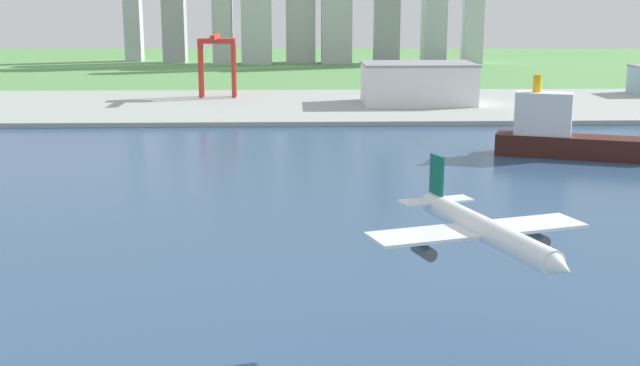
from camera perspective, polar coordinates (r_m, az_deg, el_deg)
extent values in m
plane|color=#57924F|center=(265.38, 1.01, -0.02)|extent=(2400.00, 2400.00, 0.00)
cube|color=#2D4C70|center=(207.31, 1.84, -3.62)|extent=(840.00, 360.00, 0.15)
cube|color=#9AA49D|center=(452.40, -0.19, 5.40)|extent=(840.00, 140.00, 2.50)
cylinder|color=white|center=(127.52, 11.35, -3.17)|extent=(14.29, 35.31, 3.76)
cone|color=white|center=(112.03, 16.39, -5.67)|extent=(4.65, 5.02, 3.57)
cube|color=white|center=(129.15, 10.94, -3.22)|extent=(35.73, 17.97, 0.50)
cube|color=#0C5947|center=(140.17, 8.10, 0.12)|extent=(1.76, 4.25, 9.03)
cube|color=white|center=(140.94, 8.05, -1.22)|extent=(13.19, 7.52, 0.36)
cylinder|color=#4C4F54|center=(133.92, 14.77, -3.76)|extent=(3.47, 5.40, 2.07)
cylinder|color=#4C4F54|center=(124.31, 7.22, -4.70)|extent=(3.47, 5.40, 2.07)
cube|color=#381914|center=(322.05, 17.26, 2.42)|extent=(58.54, 32.20, 8.15)
cube|color=silver|center=(320.63, 15.27, 4.69)|extent=(23.26, 17.56, 15.95)
cylinder|color=yellow|center=(319.52, 14.87, 6.71)|extent=(3.18, 3.18, 6.52)
cube|color=#B72D23|center=(481.11, -8.32, 7.71)|extent=(2.20, 2.20, 31.02)
cube|color=#B72D23|center=(479.38, -6.04, 7.75)|extent=(2.20, 2.20, 31.02)
cube|color=#B72D23|center=(489.04, -8.21, 7.79)|extent=(2.20, 2.20, 31.02)
cube|color=#B72D23|center=(487.33, -5.97, 7.83)|extent=(2.20, 2.20, 31.02)
cube|color=#B72D23|center=(483.02, -7.19, 9.77)|extent=(21.41, 10.00, 2.80)
cube|color=#B72D23|center=(474.15, -7.30, 10.05)|extent=(2.60, 35.18, 2.60)
cube|color=white|center=(454.53, 6.80, 6.84)|extent=(59.49, 39.86, 21.00)
cube|color=gray|center=(453.56, 6.84, 8.23)|extent=(60.68, 40.66, 1.20)
cube|color=#B5B7BC|center=(822.53, -12.92, 12.16)|extent=(15.50, 18.01, 112.09)
cube|color=#9E9BA4|center=(795.86, -10.11, 11.32)|extent=(20.80, 21.97, 85.51)
cube|color=#B0B3B8|center=(775.70, 1.16, 12.61)|extent=(27.84, 27.61, 116.36)
cube|color=#B5B6C1|center=(798.59, 7.92, 10.90)|extent=(21.02, 27.06, 71.83)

